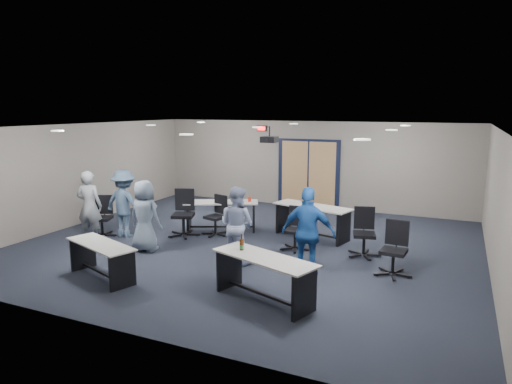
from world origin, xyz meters
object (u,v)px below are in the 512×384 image
at_px(table_front_left, 101,254).
at_px(chair_back_d, 364,233).
at_px(chair_loose_left, 102,217).
at_px(table_back_left, 222,211).
at_px(person_back, 125,204).
at_px(chair_back_a, 183,213).
at_px(person_lightblue, 237,225).
at_px(person_gray, 89,206).
at_px(chair_back_c, 295,229).
at_px(person_plaid, 145,216).
at_px(chair_loose_right, 394,249).
at_px(table_front_right, 264,270).
at_px(table_back_right, 312,216).
at_px(chair_back_b, 215,216).
at_px(person_navy, 308,233).

xyz_separation_m(table_front_left, chair_back_d, (4.19, 3.25, 0.06)).
xyz_separation_m(chair_back_d, chair_loose_left, (-6.15, -1.09, -0.02)).
distance_m(table_back_left, person_back, 2.40).
relative_size(chair_back_a, person_lightblue, 0.73).
bearing_deg(person_back, chair_back_a, -156.12).
xyz_separation_m(chair_loose_left, person_gray, (0.00, -0.38, 0.34)).
xyz_separation_m(table_front_left, chair_back_c, (2.71, 3.07, 0.02)).
xyz_separation_m(person_plaid, person_back, (-1.15, 0.71, 0.04)).
bearing_deg(person_back, chair_loose_right, 178.07).
bearing_deg(person_lightblue, person_back, 1.03).
bearing_deg(person_back, person_plaid, 146.88).
relative_size(table_front_right, table_back_left, 1.00).
relative_size(table_front_left, person_back, 1.05).
bearing_deg(chair_loose_left, chair_loose_right, -20.19).
xyz_separation_m(table_back_right, person_back, (-4.18, -1.81, 0.29)).
relative_size(chair_back_b, person_navy, 0.58).
relative_size(person_plaid, person_lightblue, 1.00).
relative_size(table_back_right, chair_back_c, 2.12).
xyz_separation_m(table_front_right, person_gray, (-5.10, 1.47, 0.32)).
relative_size(table_front_right, person_gray, 1.16).
height_order(chair_back_a, chair_back_c, chair_back_a).
distance_m(person_gray, person_plaid, 1.68).
bearing_deg(person_plaid, chair_back_d, -159.79).
bearing_deg(person_navy, person_back, -13.23).
distance_m(person_lightblue, person_navy, 1.60).
distance_m(chair_back_b, person_lightblue, 2.10).
relative_size(table_front_left, person_navy, 1.01).
relative_size(table_front_left, person_plaid, 1.10).
bearing_deg(chair_back_d, chair_back_c, 172.62).
distance_m(table_front_left, table_front_right, 3.15).
bearing_deg(table_back_left, person_lightblue, -79.31).
bearing_deg(table_back_left, table_back_right, -16.15).
distance_m(table_back_left, chair_back_c, 2.38).
bearing_deg(table_front_right, chair_back_c, 118.16).
bearing_deg(chair_loose_left, chair_back_a, 3.05).
distance_m(table_front_right, person_lightblue, 1.99).
bearing_deg(chair_back_c, chair_back_d, 4.53).
relative_size(chair_back_d, person_back, 0.63).
height_order(person_plaid, person_back, person_back).
height_order(chair_loose_left, person_lightblue, person_lightblue).
distance_m(chair_back_c, person_back, 4.21).
relative_size(table_back_right, person_lightblue, 1.29).
xyz_separation_m(table_back_left, chair_back_b, (0.06, -0.44, -0.03)).
relative_size(table_front_left, chair_loose_right, 1.68).
height_order(table_back_left, person_gray, person_gray).
distance_m(person_gray, person_back, 0.81).
bearing_deg(table_back_right, chair_loose_right, -25.25).
height_order(chair_back_d, person_back, person_back).
bearing_deg(person_back, chair_back_b, -153.96).
relative_size(chair_back_a, chair_back_b, 1.16).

